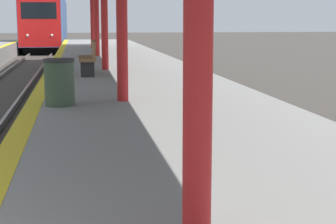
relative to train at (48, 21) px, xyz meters
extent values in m
cube|color=black|center=(0.00, 0.07, -1.95)|extent=(2.43, 19.66, 0.55)
cube|color=#33518C|center=(0.00, 0.07, 0.12)|extent=(2.86, 21.84, 3.59)
cube|color=red|center=(0.00, -10.77, 0.12)|extent=(2.81, 0.16, 3.52)
cube|color=black|center=(0.00, -10.83, 0.75)|extent=(2.29, 0.06, 1.08)
sphere|color=white|center=(-0.79, -10.83, -0.87)|extent=(0.18, 0.18, 0.18)
sphere|color=white|center=(0.79, -10.83, -0.87)|extent=(0.18, 0.18, 0.18)
cylinder|color=red|center=(3.26, -38.79, 0.34)|extent=(0.21, 0.21, 3.28)
cylinder|color=red|center=(3.26, -32.22, 0.34)|extent=(0.21, 0.21, 3.28)
cylinder|color=red|center=(3.26, -25.64, 0.34)|extent=(0.21, 0.21, 3.28)
cylinder|color=red|center=(3.26, -19.06, 0.34)|extent=(0.21, 0.21, 3.28)
cylinder|color=#384C38|center=(2.12, -39.20, -0.93)|extent=(0.52, 0.52, 0.76)
cylinder|color=#262626|center=(2.12, -39.20, -0.52)|extent=(0.55, 0.55, 0.06)
cube|color=brown|center=(2.70, -33.66, -0.87)|extent=(0.44, 1.73, 0.08)
cube|color=brown|center=(2.89, -33.66, -0.61)|extent=(0.06, 1.73, 0.44)
cube|color=#262628|center=(2.70, -34.35, -1.11)|extent=(0.35, 0.08, 0.40)
cube|color=#262628|center=(2.70, -32.97, -1.11)|extent=(0.35, 0.08, 0.40)
camera|label=1|loc=(2.45, -49.12, 0.19)|focal=60.00mm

